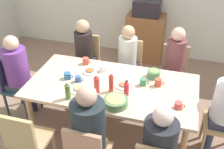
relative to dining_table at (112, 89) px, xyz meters
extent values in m
plane|color=#896A56|center=(0.00, 0.00, -0.68)|extent=(6.90, 6.90, 0.00)
cube|color=#D0B393|center=(0.00, 0.00, 0.05)|extent=(2.07, 1.06, 0.04)
cylinder|color=tan|center=(-0.93, -0.43, -0.32)|extent=(0.07, 0.07, 0.71)
cylinder|color=tan|center=(0.93, -0.43, -0.32)|extent=(0.07, 0.07, 0.71)
cylinder|color=tan|center=(-0.93, 0.43, -0.32)|extent=(0.07, 0.07, 0.71)
cylinder|color=tan|center=(0.93, 0.43, -0.32)|extent=(0.07, 0.07, 0.71)
cube|color=tan|center=(-0.69, 0.83, -0.24)|extent=(0.40, 0.40, 0.04)
cylinder|color=tan|center=(-0.52, 1.00, -0.46)|extent=(0.04, 0.04, 0.43)
cylinder|color=tan|center=(-0.86, 1.00, -0.46)|extent=(0.04, 0.04, 0.43)
cylinder|color=tan|center=(-0.52, 0.66, -0.46)|extent=(0.04, 0.04, 0.43)
cylinder|color=tan|center=(-0.86, 0.66, -0.46)|extent=(0.04, 0.04, 0.43)
cube|color=tan|center=(-0.69, 1.01, 0.00)|extent=(0.38, 0.04, 0.45)
cylinder|color=#33344E|center=(-0.61, 0.73, -0.45)|extent=(0.09, 0.09, 0.45)
cylinder|color=#322A47|center=(-0.77, 0.73, -0.45)|extent=(0.09, 0.09, 0.45)
cube|color=#353048|center=(-0.69, 0.83, -0.18)|extent=(0.30, 0.30, 0.10)
cylinder|color=#292221|center=(-0.69, 0.83, 0.10)|extent=(0.27, 0.27, 0.46)
sphere|color=tan|center=(-0.69, 0.83, 0.43)|extent=(0.20, 0.20, 0.20)
cube|color=tan|center=(0.00, 0.83, -0.24)|extent=(0.40, 0.40, 0.04)
cylinder|color=tan|center=(0.17, 1.00, -0.46)|extent=(0.04, 0.04, 0.43)
cylinder|color=tan|center=(-0.17, 1.00, -0.46)|extent=(0.04, 0.04, 0.43)
cylinder|color=tan|center=(0.17, 0.66, -0.46)|extent=(0.04, 0.04, 0.43)
cylinder|color=tan|center=(-0.17, 0.66, -0.46)|extent=(0.04, 0.04, 0.43)
cube|color=tan|center=(0.00, 1.01, 0.00)|extent=(0.38, 0.04, 0.45)
cylinder|color=#2D394E|center=(0.08, 0.73, -0.45)|extent=(0.09, 0.09, 0.45)
cylinder|color=#353946|center=(-0.08, 0.73, -0.45)|extent=(0.09, 0.09, 0.45)
cube|color=#312C56|center=(0.00, 0.83, -0.18)|extent=(0.30, 0.30, 0.10)
cylinder|color=silver|center=(0.00, 0.83, 0.10)|extent=(0.27, 0.27, 0.46)
sphere|color=tan|center=(0.00, 0.83, 0.42)|extent=(0.20, 0.20, 0.20)
cube|color=tan|center=(0.69, 0.83, -0.24)|extent=(0.40, 0.40, 0.04)
cylinder|color=tan|center=(0.86, 1.00, -0.46)|extent=(0.04, 0.04, 0.43)
cylinder|color=tan|center=(0.52, 1.00, -0.46)|extent=(0.04, 0.04, 0.43)
cylinder|color=tan|center=(0.86, 0.66, -0.46)|extent=(0.04, 0.04, 0.43)
cylinder|color=tan|center=(0.52, 0.66, -0.46)|extent=(0.04, 0.04, 0.43)
cube|color=tan|center=(0.69, 1.01, 0.00)|extent=(0.38, 0.04, 0.45)
cylinder|color=#253952|center=(0.77, 0.73, -0.45)|extent=(0.09, 0.09, 0.45)
cylinder|color=#372C53|center=(0.61, 0.73, -0.45)|extent=(0.09, 0.09, 0.45)
cube|color=navy|center=(0.69, 0.83, -0.18)|extent=(0.30, 0.30, 0.10)
cylinder|color=brown|center=(0.69, 0.83, 0.13)|extent=(0.27, 0.27, 0.52)
sphere|color=beige|center=(0.69, 0.83, 0.47)|extent=(0.19, 0.19, 0.19)
cylinder|color=#212329|center=(0.69, -0.83, 0.11)|extent=(0.32, 0.32, 0.48)
sphere|color=beige|center=(0.69, -0.83, 0.44)|extent=(0.18, 0.18, 0.18)
cube|color=#244049|center=(-1.33, 0.00, -0.24)|extent=(0.40, 0.40, 0.04)
cylinder|color=#363447|center=(-1.50, 0.17, -0.46)|extent=(0.04, 0.04, 0.43)
cylinder|color=#2F4047|center=(-1.50, -0.17, -0.46)|extent=(0.04, 0.04, 0.43)
cylinder|color=#313F45|center=(-1.16, 0.17, -0.46)|extent=(0.04, 0.04, 0.43)
cylinder|color=#303044|center=(-1.16, -0.17, -0.46)|extent=(0.04, 0.04, 0.43)
cube|color=#353151|center=(-1.51, 0.00, 0.00)|extent=(0.04, 0.38, 0.45)
cylinder|color=#303454|center=(-1.23, 0.08, -0.45)|extent=(0.09, 0.09, 0.45)
cylinder|color=#373D49|center=(-1.23, -0.08, -0.45)|extent=(0.09, 0.09, 0.45)
cube|color=#353948|center=(-1.33, 0.00, -0.18)|extent=(0.30, 0.30, 0.10)
cylinder|color=#6A378B|center=(-1.33, 0.00, 0.12)|extent=(0.32, 0.32, 0.50)
sphere|color=beige|center=(-1.33, 0.00, 0.46)|extent=(0.20, 0.20, 0.20)
cube|color=tan|center=(1.33, 0.00, -0.24)|extent=(0.40, 0.40, 0.04)
cylinder|color=tan|center=(1.16, -0.17, -0.46)|extent=(0.04, 0.04, 0.43)
cylinder|color=tan|center=(1.16, 0.17, -0.46)|extent=(0.04, 0.04, 0.43)
cylinder|color=#2A3851|center=(1.23, -0.08, -0.45)|extent=(0.09, 0.09, 0.45)
cylinder|color=#272F47|center=(1.23, 0.08, -0.45)|extent=(0.09, 0.09, 0.45)
cube|color=#2D3144|center=(1.33, 0.00, -0.18)|extent=(0.30, 0.30, 0.10)
cube|color=tan|center=(-0.69, -0.83, -0.24)|extent=(0.40, 0.40, 0.04)
cylinder|color=tan|center=(-0.86, -0.66, -0.46)|extent=(0.04, 0.04, 0.43)
cylinder|color=tan|center=(-0.52, -0.66, -0.46)|extent=(0.04, 0.04, 0.43)
cube|color=tan|center=(-0.69, -1.01, 0.00)|extent=(0.38, 0.04, 0.45)
cube|color=brown|center=(0.00, -0.83, -0.18)|extent=(0.30, 0.30, 0.10)
cylinder|color=#212A2E|center=(0.00, -0.83, 0.14)|extent=(0.33, 0.33, 0.54)
sphere|color=tan|center=(0.00, -0.83, 0.50)|extent=(0.20, 0.20, 0.20)
cylinder|color=silver|center=(0.14, 0.01, 0.08)|extent=(0.20, 0.20, 0.01)
ellipsoid|color=#A66A3C|center=(0.14, 0.01, 0.10)|extent=(0.11, 0.11, 0.02)
cylinder|color=silver|center=(-0.35, -0.21, 0.08)|extent=(0.24, 0.24, 0.01)
ellipsoid|color=tan|center=(-0.35, -0.21, 0.10)|extent=(0.13, 0.13, 0.02)
cylinder|color=silver|center=(-0.36, 0.21, 0.08)|extent=(0.21, 0.21, 0.01)
ellipsoid|color=#AC6032|center=(-0.36, 0.21, 0.10)|extent=(0.12, 0.12, 0.02)
cylinder|color=white|center=(0.73, -0.38, 0.08)|extent=(0.20, 0.20, 0.01)
ellipsoid|color=#C27554|center=(0.73, -0.38, 0.10)|extent=(0.11, 0.11, 0.02)
cylinder|color=#498354|center=(0.46, 0.31, 0.12)|extent=(0.16, 0.16, 0.09)
ellipsoid|color=#8CAB5D|center=(0.46, 0.31, 0.16)|extent=(0.13, 0.13, 0.04)
cylinder|color=#547A4E|center=(0.15, -0.36, 0.11)|extent=(0.27, 0.27, 0.08)
ellipsoid|color=tan|center=(0.15, -0.36, 0.16)|extent=(0.22, 0.22, 0.04)
cylinder|color=#C74D3D|center=(-0.49, 0.39, 0.12)|extent=(0.08, 0.08, 0.09)
torus|color=#C74543|center=(-0.44, 0.39, 0.12)|extent=(0.05, 0.01, 0.05)
cylinder|color=#C64845|center=(0.81, -0.23, 0.11)|extent=(0.08, 0.08, 0.08)
torus|color=#D54935|center=(0.87, -0.23, 0.11)|extent=(0.05, 0.01, 0.05)
cylinder|color=#3E845D|center=(0.36, 0.10, 0.12)|extent=(0.08, 0.08, 0.09)
torus|color=#499557|center=(0.41, 0.10, 0.12)|extent=(0.05, 0.01, 0.05)
cylinder|color=#2D6294|center=(-0.58, -0.02, 0.11)|extent=(0.08, 0.08, 0.08)
torus|color=#2B5FA4|center=(-0.53, -0.02, 0.11)|extent=(0.05, 0.01, 0.05)
cylinder|color=white|center=(-0.21, 0.27, 0.11)|extent=(0.07, 0.07, 0.08)
torus|color=white|center=(-0.16, 0.27, 0.11)|extent=(0.05, 0.01, 0.05)
cylinder|color=white|center=(-0.14, -0.31, 0.12)|extent=(0.09, 0.09, 0.10)
torus|color=white|center=(-0.09, -0.31, 0.12)|extent=(0.05, 0.01, 0.05)
cylinder|color=#C94D34|center=(0.54, 0.14, 0.12)|extent=(0.08, 0.08, 0.10)
torus|color=#CE523D|center=(0.59, 0.14, 0.12)|extent=(0.05, 0.01, 0.05)
cylinder|color=#3C5994|center=(-0.43, -0.05, 0.11)|extent=(0.07, 0.07, 0.08)
torus|color=#36619D|center=(-0.38, -0.05, 0.11)|extent=(0.05, 0.01, 0.05)
cylinder|color=red|center=(0.22, -0.15, 0.15)|extent=(0.06, 0.06, 0.16)
cone|color=red|center=(0.22, -0.15, 0.24)|extent=(0.05, 0.05, 0.03)
cylinder|color=black|center=(0.22, -0.15, 0.26)|extent=(0.03, 0.03, 0.01)
cylinder|color=#4D7935|center=(-0.40, -0.40, 0.16)|extent=(0.06, 0.06, 0.18)
cone|color=#497734|center=(-0.40, -0.40, 0.27)|extent=(0.06, 0.06, 0.03)
cylinder|color=white|center=(-0.40, -0.40, 0.29)|extent=(0.03, 0.03, 0.01)
cylinder|color=red|center=(0.03, -0.13, 0.18)|extent=(0.06, 0.06, 0.22)
cone|color=red|center=(0.03, -0.13, 0.30)|extent=(0.05, 0.05, 0.03)
cylinder|color=silver|center=(0.03, -0.13, 0.32)|extent=(0.03, 0.03, 0.01)
cylinder|color=red|center=(-0.13, -0.18, 0.17)|extent=(0.07, 0.07, 0.19)
cone|color=red|center=(-0.13, -0.18, 0.28)|extent=(0.06, 0.06, 0.03)
cylinder|color=white|center=(-0.13, -0.18, 0.30)|extent=(0.03, 0.03, 0.01)
cube|color=#925A33|center=(0.05, 2.11, -0.23)|extent=(0.70, 0.44, 0.90)
cube|color=#27212A|center=(0.05, 2.11, 0.36)|extent=(0.48, 0.36, 0.28)
camera|label=1|loc=(0.75, -2.61, 1.97)|focal=43.17mm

